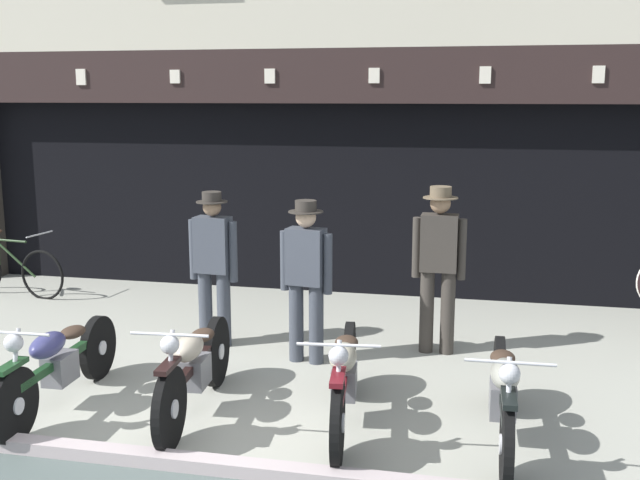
{
  "coord_description": "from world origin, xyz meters",
  "views": [
    {
      "loc": [
        2.09,
        -4.79,
        2.73
      ],
      "look_at": [
        0.47,
        2.7,
        1.25
      ],
      "focal_mm": 42.64,
      "sensor_mm": 36.0,
      "label": 1
    }
  ],
  "objects": [
    {
      "name": "advert_board_far",
      "position": [
        -3.19,
        5.4,
        1.87
      ],
      "size": [
        0.74,
        0.03,
        1.07
      ],
      "color": "silver"
    },
    {
      "name": "salesman_right",
      "position": [
        1.66,
        3.06,
        1.0
      ],
      "size": [
        0.56,
        0.36,
        1.79
      ],
      "rotation": [
        0.0,
        0.0,
        3.12
      ],
      "color": "#38332D",
      "rests_on": "ground"
    },
    {
      "name": "motorcycle_left",
      "position": [
        -1.48,
        0.88,
        0.42
      ],
      "size": [
        0.62,
        2.04,
        0.91
      ],
      "rotation": [
        0.0,
        0.0,
        3.17
      ],
      "color": "black",
      "rests_on": "ground"
    },
    {
      "name": "motorcycle_center_left",
      "position": [
        -0.26,
        1.0,
        0.43
      ],
      "size": [
        0.62,
        2.0,
        0.93
      ],
      "rotation": [
        0.0,
        0.0,
        3.22
      ],
      "color": "black",
      "rests_on": "ground"
    },
    {
      "name": "motorcycle_center_right",
      "position": [
        2.3,
        0.97,
        0.43
      ],
      "size": [
        0.62,
        2.05,
        0.92
      ],
      "rotation": [
        0.0,
        0.0,
        3.16
      ],
      "color": "black",
      "rests_on": "ground"
    },
    {
      "name": "shopkeeper_center",
      "position": [
        0.37,
        2.49,
        0.94
      ],
      "size": [
        0.55,
        0.35,
        1.68
      ],
      "rotation": [
        0.0,
        0.0,
        2.99
      ],
      "color": "#3D424C",
      "rests_on": "ground"
    },
    {
      "name": "motorcycle_center",
      "position": [
        1.03,
        1.05,
        0.43
      ],
      "size": [
        0.62,
        2.07,
        0.93
      ],
      "rotation": [
        0.0,
        0.0,
        3.25
      ],
      "color": "black",
      "rests_on": "ground"
    },
    {
      "name": "leaning_bicycle",
      "position": [
        -4.18,
        4.19,
        0.37
      ],
      "size": [
        1.71,
        0.5,
        0.93
      ],
      "rotation": [
        0.0,
        0.0,
        -1.71
      ],
      "color": "black",
      "rests_on": "ground"
    },
    {
      "name": "shop_facade",
      "position": [
        0.0,
        6.99,
        1.76
      ],
      "size": [
        11.17,
        4.42,
        6.57
      ],
      "color": "black",
      "rests_on": "ground"
    },
    {
      "name": "salesman_left",
      "position": [
        -0.74,
        2.81,
        0.94
      ],
      "size": [
        0.56,
        0.34,
        1.7
      ],
      "rotation": [
        0.0,
        0.0,
        3.06
      ],
      "color": "#3D424C",
      "rests_on": "ground"
    },
    {
      "name": "advert_board_near",
      "position": [
        -1.9,
        5.4,
        1.82
      ],
      "size": [
        0.69,
        0.03,
        1.01
      ],
      "color": "beige"
    }
  ]
}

